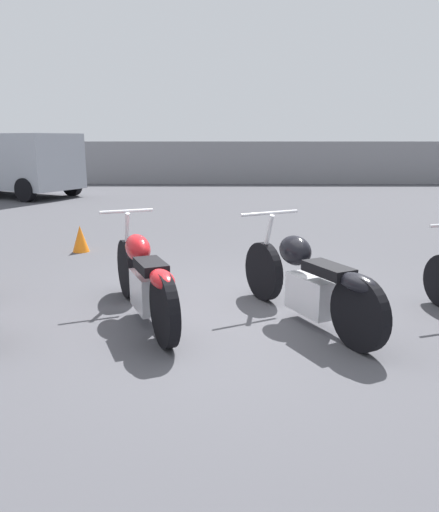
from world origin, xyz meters
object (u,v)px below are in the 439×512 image
parked_van (7,161)px  motorcycle_slot_1 (144,278)px  motorcycle_slot_2 (308,281)px  traffic_cone_far (80,239)px

parked_van → motorcycle_slot_1: bearing=-123.8°
motorcycle_slot_2 → parked_van: (-7.80, 11.50, 0.67)m
motorcycle_slot_2 → traffic_cone_far: size_ratio=4.75×
motorcycle_slot_2 → parked_van: 13.91m
motorcycle_slot_2 → parked_van: parked_van is taller
motorcycle_slot_2 → traffic_cone_far: (-3.19, 3.24, -0.22)m
motorcycle_slot_1 → parked_van: 12.98m
traffic_cone_far → motorcycle_slot_1: bearing=-63.9°
motorcycle_slot_2 → traffic_cone_far: bearing=107.7°
motorcycle_slot_2 → motorcycle_slot_1: bearing=150.0°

